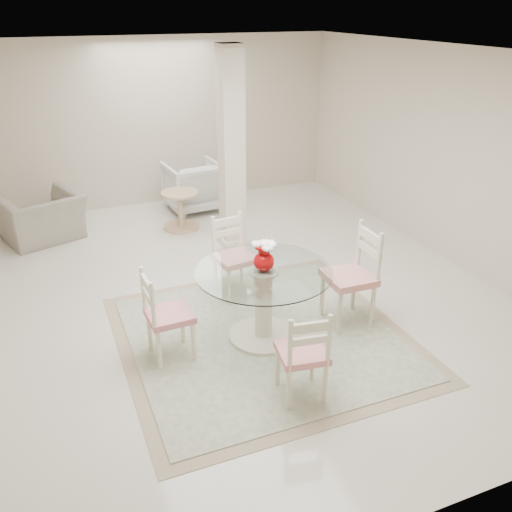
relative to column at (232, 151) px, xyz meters
name	(u,v)px	position (x,y,z in m)	size (l,w,h in m)	color
ground	(231,289)	(-0.50, -1.30, -1.35)	(7.00, 7.00, 0.00)	silver
room_shell	(228,136)	(-0.50, -1.30, 0.51)	(6.02, 7.02, 2.71)	beige
column	(232,151)	(0.00, 0.00, 0.00)	(0.30, 0.30, 2.70)	beige
area_rug	(263,337)	(-0.55, -2.41, -1.34)	(2.86, 2.86, 0.02)	tan
dining_table	(264,305)	(-0.55, -2.41, -0.95)	(1.35, 1.35, 0.78)	beige
red_vase	(264,256)	(-0.54, -2.41, -0.41)	(0.24, 0.22, 0.31)	#AA0507
dining_chair_east	(356,269)	(0.48, -2.46, -0.72)	(0.49, 0.49, 1.19)	beige
dining_chair_north	(232,250)	(-0.51, -1.39, -0.79)	(0.48, 0.48, 1.07)	#F5EECA
dining_chair_west	(162,310)	(-1.56, -2.37, -0.81)	(0.43, 0.43, 1.03)	#F7F1CB
dining_chair_south	(305,349)	(-0.60, -3.42, -0.82)	(0.45, 0.45, 1.00)	beige
recliner_taupe	(42,217)	(-2.50, 1.17, -1.01)	(1.05, 0.92, 0.69)	gray
armchair_white	(193,186)	(-0.12, 1.59, -0.95)	(0.86, 0.88, 0.80)	silver
side_table	(181,212)	(-0.54, 0.84, -1.08)	(0.56, 0.56, 0.58)	tan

